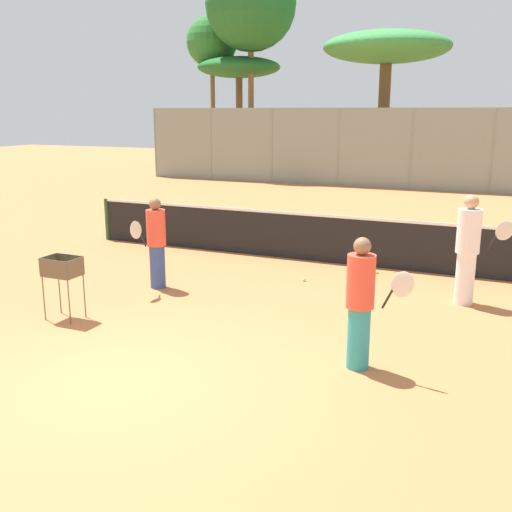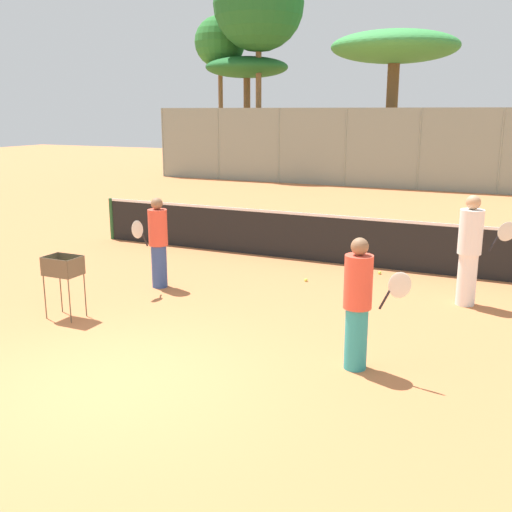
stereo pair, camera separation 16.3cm
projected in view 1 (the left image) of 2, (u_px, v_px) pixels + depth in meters
The scene contains 14 objects.
ground_plane at pixel (115, 383), 7.36m from camera, with size 80.00×80.00×0.00m, color #C67242.
tennis_net at pixel (303, 235), 13.33m from camera, with size 10.84×0.10×1.07m.
back_fence at pixel (411, 149), 24.99m from camera, with size 25.39×0.08×3.38m.
tree_1 at pixel (387, 49), 27.78m from camera, with size 5.89×5.89×6.87m.
tree_2 at pixel (251, 5), 29.12m from camera, with size 4.45×4.45×10.53m.
tree_3 at pixel (212, 43), 31.46m from camera, with size 2.67×2.67×8.11m.
tree_5 at pixel (239, 69), 31.09m from camera, with size 4.30×4.30×5.99m.
player_white_outfit at pixel (468, 249), 10.19m from camera, with size 0.95×0.40×1.91m.
player_red_cap at pixel (361, 302), 7.61m from camera, with size 0.91×0.36×1.74m.
player_yellow_shirt at pixel (156, 242), 11.16m from camera, with size 0.36×0.91×1.71m.
ball_cart at pixel (63, 272), 9.48m from camera, with size 0.56×0.41×1.02m.
tennis_ball_0 at pixel (304, 280), 11.76m from camera, with size 0.07×0.07×0.07m, color #D1E54C.
tennis_ball_1 at pixel (69, 272), 12.32m from camera, with size 0.07×0.07×0.07m, color #D1E54C.
tennis_ball_5 at pixel (377, 272), 12.31m from camera, with size 0.07×0.07×0.07m, color #D1E54C.
Camera 1 is at (4.35, -5.49, 3.27)m, focal length 42.00 mm.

